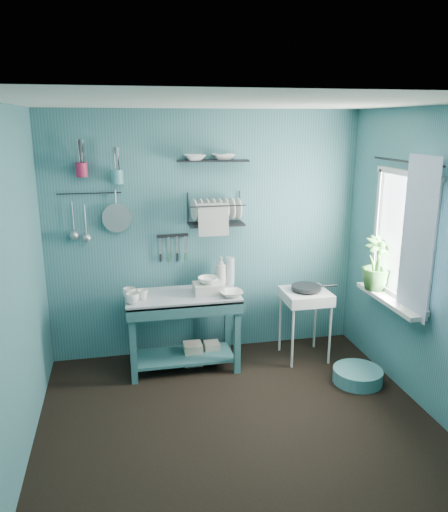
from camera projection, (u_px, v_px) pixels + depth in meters
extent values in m
plane|color=black|center=(240.00, 427.00, 4.01)|extent=(3.20, 3.20, 0.00)
plane|color=silver|center=(243.00, 103.00, 3.36)|extent=(3.20, 3.20, 0.00)
plane|color=#34666B|center=(206.00, 235.00, 5.11)|extent=(3.20, 0.00, 3.20)
plane|color=#34666B|center=(320.00, 377.00, 2.27)|extent=(3.20, 0.00, 3.20)
plane|color=#34666B|center=(12.00, 294.00, 3.37)|extent=(0.00, 3.00, 3.00)
plane|color=#34666B|center=(434.00, 266.00, 4.01)|extent=(0.00, 3.00, 3.00)
cube|color=#2E5E61|center=(183.00, 331.00, 4.90)|extent=(1.16, 0.71, 0.77)
imported|color=white|center=(132.00, 299.00, 4.54)|extent=(0.12, 0.12, 0.10)
imported|color=white|center=(143.00, 294.00, 4.65)|extent=(0.14, 0.14, 0.09)
imported|color=white|center=(129.00, 293.00, 4.69)|extent=(0.17, 0.17, 0.10)
cube|color=beige|center=(208.00, 288.00, 4.82)|extent=(0.28, 0.22, 0.10)
imported|color=white|center=(208.00, 280.00, 4.80)|extent=(0.20, 0.19, 0.06)
imported|color=beige|center=(221.00, 271.00, 5.03)|extent=(0.12, 0.12, 0.30)
cylinder|color=#ABB9BF|center=(230.00, 271.00, 5.07)|extent=(0.09, 0.09, 0.28)
imported|color=white|center=(231.00, 294.00, 4.74)|extent=(0.22, 0.22, 0.05)
cube|color=silver|center=(305.00, 324.00, 5.12)|extent=(0.52, 0.52, 0.73)
cylinder|color=black|center=(306.00, 287.00, 5.02)|extent=(0.30, 0.30, 0.03)
cube|color=black|center=(173.00, 236.00, 5.00)|extent=(0.32, 0.04, 0.03)
cube|color=black|center=(216.00, 209.00, 4.92)|extent=(0.56, 0.27, 0.32)
cube|color=black|center=(213.00, 161.00, 4.82)|extent=(0.72, 0.28, 0.01)
imported|color=white|center=(195.00, 157.00, 4.78)|extent=(0.22, 0.22, 0.05)
imported|color=white|center=(224.00, 153.00, 4.83)|extent=(0.27, 0.27, 0.06)
cylinder|color=#9E1D3F|center=(81.00, 170.00, 4.61)|extent=(0.11, 0.11, 0.13)
cylinder|color=teal|center=(117.00, 177.00, 4.70)|extent=(0.11, 0.11, 0.13)
cylinder|color=#A0A3A8|center=(117.00, 218.00, 4.82)|extent=(0.28, 0.03, 0.28)
cylinder|color=#A0A3A8|center=(73.00, 217.00, 4.74)|extent=(0.01, 0.01, 0.30)
cylinder|color=#A0A3A8|center=(85.00, 220.00, 4.78)|extent=(0.01, 0.01, 0.30)
cylinder|color=black|center=(89.00, 193.00, 4.73)|extent=(0.60, 0.01, 0.01)
plane|color=white|center=(404.00, 236.00, 4.39)|extent=(0.00, 1.10, 1.10)
cube|color=silver|center=(389.00, 300.00, 4.53)|extent=(0.16, 0.95, 0.04)
plane|color=silver|center=(417.00, 239.00, 4.08)|extent=(0.00, 1.35, 1.35)
cylinder|color=black|center=(406.00, 162.00, 4.21)|extent=(0.02, 1.05, 0.02)
imported|color=#2C5D25|center=(377.00, 263.00, 4.70)|extent=(0.33, 0.33, 0.51)
cube|color=tan|center=(193.00, 354.00, 5.04)|extent=(0.18, 0.18, 0.22)
cube|color=tan|center=(212.00, 351.00, 5.11)|extent=(0.15, 0.15, 0.20)
cylinder|color=teal|center=(358.00, 376.00, 4.69)|extent=(0.46, 0.46, 0.13)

